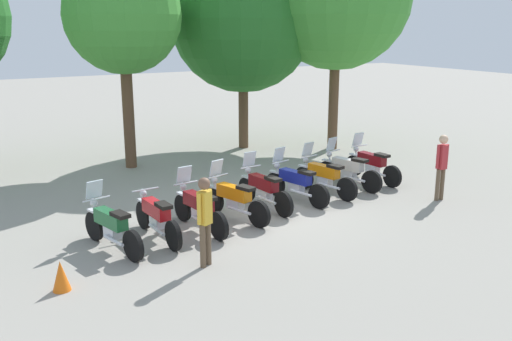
{
  "coord_description": "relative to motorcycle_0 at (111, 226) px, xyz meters",
  "views": [
    {
      "loc": [
        -6.91,
        -11.59,
        4.54
      ],
      "look_at": [
        0.0,
        0.5,
        0.9
      ],
      "focal_mm": 39.59,
      "sensor_mm": 36.0,
      "label": 1
    }
  ],
  "objects": [
    {
      "name": "ground_plane",
      "position": [
        4.09,
        0.66,
        -0.52
      ],
      "size": [
        80.0,
        80.0,
        0.0
      ],
      "primitive_type": "plane",
      "color": "gray"
    },
    {
      "name": "motorcycle_0",
      "position": [
        0.0,
        0.0,
        0.0
      ],
      "size": [
        0.76,
        2.15,
        1.37
      ],
      "rotation": [
        0.0,
        0.0,
        1.81
      ],
      "color": "black",
      "rests_on": "ground_plane"
    },
    {
      "name": "motorcycle_1",
      "position": [
        1.03,
        0.13,
        -0.01
      ],
      "size": [
        0.62,
        2.19,
        0.99
      ],
      "rotation": [
        0.0,
        0.0,
        1.64
      ],
      "color": "black",
      "rests_on": "ground_plane"
    },
    {
      "name": "motorcycle_2",
      "position": [
        2.04,
        0.19,
        0.0
      ],
      "size": [
        0.62,
        2.19,
        1.37
      ],
      "rotation": [
        0.0,
        0.0,
        1.7
      ],
      "color": "black",
      "rests_on": "ground_plane"
    },
    {
      "name": "motorcycle_3",
      "position": [
        3.05,
        0.4,
        0.0
      ],
      "size": [
        0.83,
        2.13,
        1.37
      ],
      "rotation": [
        0.0,
        0.0,
        1.86
      ],
      "color": "black",
      "rests_on": "ground_plane"
    },
    {
      "name": "motorcycle_4",
      "position": [
        4.08,
        0.77,
        0.0
      ],
      "size": [
        0.62,
        2.19,
        1.37
      ],
      "rotation": [
        0.0,
        0.0,
        1.68
      ],
      "color": "black",
      "rests_on": "ground_plane"
    },
    {
      "name": "motorcycle_5",
      "position": [
        5.09,
        0.85,
        0.0
      ],
      "size": [
        0.75,
        2.15,
        1.37
      ],
      "rotation": [
        0.0,
        0.0,
        1.8
      ],
      "color": "black",
      "rests_on": "ground_plane"
    },
    {
      "name": "motorcycle_6",
      "position": [
        6.11,
        0.99,
        0.0
      ],
      "size": [
        0.71,
        2.16,
        1.37
      ],
      "rotation": [
        0.0,
        0.0,
        1.78
      ],
      "color": "black",
      "rests_on": "ground_plane"
    },
    {
      "name": "motorcycle_7",
      "position": [
        7.13,
        1.22,
        0.0
      ],
      "size": [
        0.78,
        2.14,
        1.37
      ],
      "rotation": [
        0.0,
        0.0,
        1.83
      ],
      "color": "black",
      "rests_on": "ground_plane"
    },
    {
      "name": "motorcycle_8",
      "position": [
        8.15,
        1.39,
        0.0
      ],
      "size": [
        0.62,
        2.19,
        1.37
      ],
      "rotation": [
        0.0,
        0.0,
        1.65
      ],
      "color": "black",
      "rests_on": "ground_plane"
    },
    {
      "name": "person_0",
      "position": [
        8.47,
        -0.94,
        0.52
      ],
      "size": [
        0.4,
        0.23,
        1.76
      ],
      "rotation": [
        0.0,
        0.0,
        1.56
      ],
      "color": "brown",
      "rests_on": "ground_plane"
    },
    {
      "name": "person_1",
      "position": [
        1.34,
        -1.69,
        0.53
      ],
      "size": [
        0.4,
        0.31,
        1.77
      ],
      "rotation": [
        0.0,
        0.0,
        5.15
      ],
      "color": "brown",
      "rests_on": "ground_plane"
    },
    {
      "name": "tree_1",
      "position": [
        2.49,
        6.57,
        4.25
      ],
      "size": [
        3.62,
        3.62,
        6.61
      ],
      "color": "brown",
      "rests_on": "ground_plane"
    },
    {
      "name": "tree_2",
      "position": [
        7.11,
        7.4,
        4.18
      ],
      "size": [
        5.25,
        5.25,
        7.33
      ],
      "color": "brown",
      "rests_on": "ground_plane"
    },
    {
      "name": "traffic_cone",
      "position": [
        -1.29,
        -1.39,
        -0.24
      ],
      "size": [
        0.32,
        0.32,
        0.55
      ],
      "primitive_type": "cone",
      "color": "orange",
      "rests_on": "ground_plane"
    }
  ]
}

